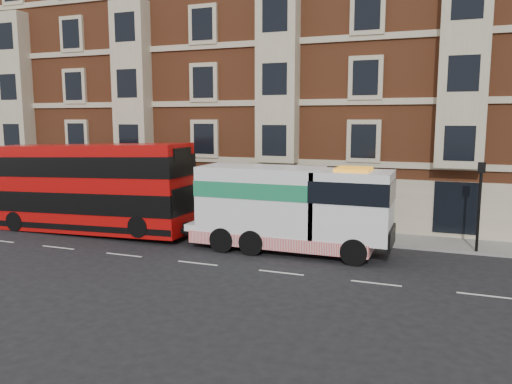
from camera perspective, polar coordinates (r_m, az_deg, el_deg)
ground at (r=23.15m, az=-6.69°, el=-8.10°), size 120.00×120.00×0.00m
sidewalk at (r=29.78m, az=-0.04°, el=-4.19°), size 90.00×3.00×0.15m
victorian_terrace at (r=36.23m, az=5.05°, el=13.89°), size 45.00×12.00×20.40m
lamp_post_west at (r=30.83m, az=-11.40°, el=0.98°), size 0.35×0.15×4.35m
lamp_post_east at (r=26.23m, az=24.19°, el=-0.84°), size 0.35×0.15×4.35m
double_decker_bus at (r=30.30m, az=-18.72°, el=0.62°), size 12.57×2.89×5.09m
tow_truck at (r=24.60m, az=3.65°, el=-1.76°), size 10.07×2.98×4.20m
box_van at (r=33.89m, az=-22.68°, el=-1.39°), size 4.92×2.75×2.41m
pedestrian at (r=34.82m, az=-19.42°, el=-1.17°), size 0.80×0.73×1.84m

